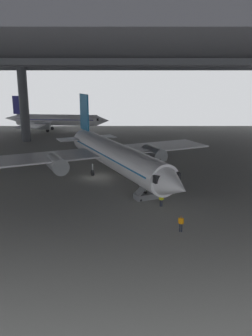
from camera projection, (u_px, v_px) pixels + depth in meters
ground_plane at (99, 177)px, 52.47m from camera, size 110.00×110.00×0.00m
hangar_structure at (102, 61)px, 61.42m from camera, size 121.00×99.00×17.81m
airplane_main at (112, 155)px, 51.43m from camera, size 35.26×35.16×11.64m
boarding_stairs at (149, 192)px, 43.34m from camera, size 4.43×3.06×4.70m
crew_worker_near_nose at (180, 223)px, 33.86m from camera, size 0.52×0.34×1.66m
crew_worker_by_stairs at (161, 199)px, 40.47m from camera, size 0.55×0.24×1.57m
airplane_distant at (54, 120)px, 94.77m from camera, size 29.20×28.33×9.46m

